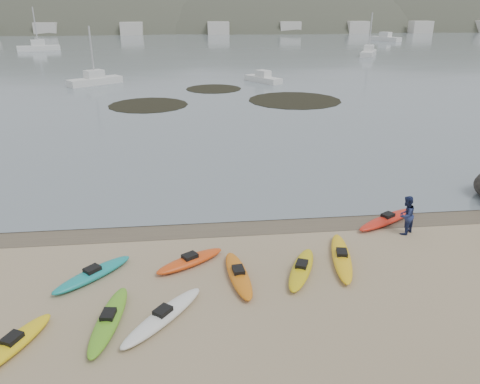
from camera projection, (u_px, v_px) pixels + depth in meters
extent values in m
plane|color=tan|center=(240.00, 222.00, 21.53)|extent=(600.00, 600.00, 0.00)
plane|color=brown|center=(241.00, 225.00, 21.25)|extent=(60.00, 60.00, 0.00)
plane|color=slate|center=(188.00, 20.00, 298.15)|extent=(1200.00, 1200.00, 0.00)
ellipsoid|color=#61AE22|center=(109.00, 320.00, 14.58)|extent=(1.20, 3.64, 0.34)
ellipsoid|color=yellow|center=(13.00, 344.00, 13.55)|extent=(1.97, 3.01, 0.34)
ellipsoid|color=teal|center=(93.00, 274.00, 17.06)|extent=(2.83, 2.85, 0.34)
ellipsoid|color=#E14813|center=(190.00, 261.00, 17.95)|extent=(2.87, 2.19, 0.34)
ellipsoid|color=gold|center=(301.00, 269.00, 17.39)|extent=(1.94, 3.20, 0.34)
ellipsoid|color=red|center=(387.00, 219.00, 21.42)|extent=(3.67, 2.56, 0.34)
ellipsoid|color=orange|center=(238.00, 275.00, 17.02)|extent=(1.04, 3.38, 0.34)
ellipsoid|color=yellow|center=(341.00, 257.00, 18.20)|extent=(1.48, 3.95, 0.34)
ellipsoid|color=silver|center=(163.00, 316.00, 14.76)|extent=(2.86, 3.31, 0.34)
imported|color=navy|center=(406.00, 215.00, 20.16)|extent=(1.07, 1.03, 1.75)
cylinder|color=black|center=(148.00, 105.00, 46.36)|extent=(7.83, 7.83, 0.04)
cylinder|color=black|center=(294.00, 100.00, 48.71)|extent=(9.62, 9.62, 0.04)
cylinder|color=black|center=(214.00, 89.00, 55.27)|extent=(6.52, 6.52, 0.04)
cube|color=silver|center=(95.00, 81.00, 58.09)|extent=(6.50, 5.66, 0.95)
cube|color=silver|center=(263.00, 79.00, 59.97)|extent=(4.39, 5.68, 0.80)
cube|color=silver|center=(368.00, 53.00, 90.69)|extent=(5.52, 7.85, 1.08)
cube|color=silver|center=(39.00, 48.00, 100.82)|extent=(8.99, 5.01, 1.21)
cube|color=silver|center=(385.00, 39.00, 127.79)|extent=(6.80, 8.92, 1.25)
ellipsoid|color=#384235|center=(88.00, 72.00, 203.41)|extent=(220.00, 120.00, 80.00)
ellipsoid|color=#384235|center=(271.00, 64.00, 206.04)|extent=(200.00, 110.00, 68.00)
ellipsoid|color=#384235|center=(441.00, 64.00, 224.70)|extent=(230.00, 130.00, 76.00)
cube|color=beige|center=(60.00, 29.00, 150.15)|extent=(7.00, 5.00, 4.00)
cube|color=beige|center=(136.00, 29.00, 152.63)|extent=(7.00, 5.00, 4.00)
cube|color=beige|center=(209.00, 28.00, 155.10)|extent=(7.00, 5.00, 4.00)
cube|color=beige|center=(281.00, 28.00, 157.58)|extent=(7.00, 5.00, 4.00)
cube|color=beige|center=(349.00, 27.00, 160.06)|extent=(7.00, 5.00, 4.00)
cube|color=beige|center=(416.00, 27.00, 162.53)|extent=(7.00, 5.00, 4.00)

